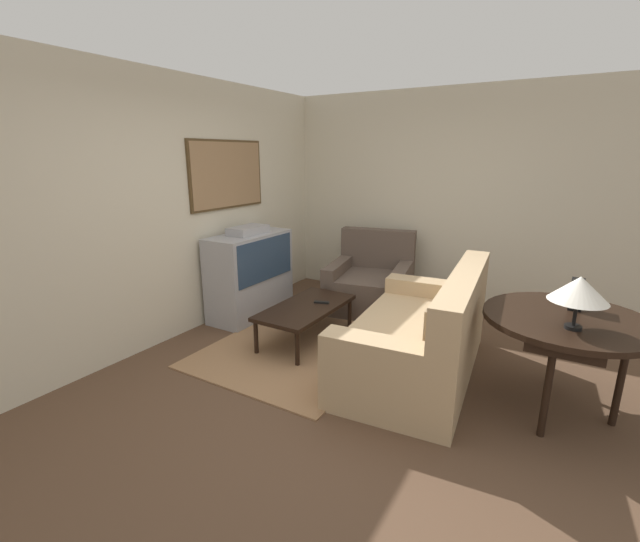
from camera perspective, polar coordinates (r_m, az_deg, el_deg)
The scene contains 12 objects.
ground_plane at distance 3.75m, azimuth 3.80°, elevation -15.33°, with size 12.00×12.00×0.00m, color brown.
wall_back at distance 4.64m, azimuth -20.08°, elevation 7.55°, with size 12.00×0.10×2.70m.
wall_right at distance 5.73m, azimuth 16.35°, elevation 9.13°, with size 0.06×12.00×2.70m.
area_rug at distance 4.49m, azimuth -2.34°, elevation -9.78°, with size 2.09×1.61×0.01m.
tv at distance 5.19m, azimuth -9.29°, elevation -0.42°, with size 1.08×0.50×1.10m.
couch at distance 3.94m, azimuth 13.30°, elevation -8.73°, with size 1.97×1.16×0.97m.
armchair at distance 5.47m, azimuth 6.76°, elevation -1.83°, with size 1.16×1.14×0.96m.
coffee_table at distance 4.47m, azimuth -1.88°, elevation -5.09°, with size 1.16×0.58×0.39m.
console_table at distance 3.64m, azimuth 30.12°, elevation -6.27°, with size 1.17×1.17×0.77m.
table_lamp at distance 3.31m, azimuth 31.29°, elevation -2.11°, with size 0.37×0.37×0.37m.
mantel_clock at distance 3.81m, azimuth 31.03°, elevation -2.65°, with size 0.17×0.10×0.23m.
remote at distance 4.52m, azimuth 0.21°, elevation -4.19°, with size 0.10×0.17×0.02m.
Camera 1 is at (-2.88, -1.45, 1.91)m, focal length 24.00 mm.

